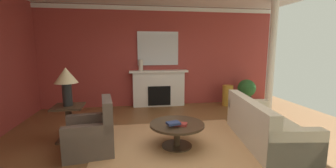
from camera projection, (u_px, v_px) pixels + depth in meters
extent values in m
plane|color=brown|center=(176.00, 146.00, 4.23)|extent=(9.07, 9.07, 0.00)
cube|color=#9E3833|center=(156.00, 57.00, 7.09)|extent=(7.57, 0.12, 3.07)
cube|color=white|center=(156.00, 9.00, 6.79)|extent=(7.57, 0.08, 0.12)
cube|color=tan|center=(177.00, 146.00, 4.19)|extent=(3.02, 2.67, 0.01)
cube|color=white|center=(159.00, 89.00, 7.06)|extent=(1.60, 0.25, 1.07)
cube|color=black|center=(159.00, 95.00, 7.07)|extent=(0.70, 0.26, 0.60)
cube|color=white|center=(159.00, 71.00, 6.94)|extent=(1.80, 0.35, 0.06)
cube|color=silver|center=(158.00, 49.00, 6.97)|extent=(1.27, 0.04, 1.03)
cube|color=beige|center=(266.00, 131.00, 4.35)|extent=(1.20, 2.21, 0.45)
cube|color=beige|center=(249.00, 110.00, 4.28)|extent=(0.50, 2.11, 0.40)
cube|color=beige|center=(294.00, 149.00, 3.40)|extent=(0.92, 0.33, 0.62)
cube|color=beige|center=(248.00, 113.00, 5.28)|extent=(0.92, 0.33, 0.62)
cube|color=brown|center=(90.00, 140.00, 3.94)|extent=(0.90, 0.90, 0.44)
cube|color=brown|center=(107.00, 112.00, 3.95)|extent=(0.26, 0.81, 0.51)
cube|color=brown|center=(90.00, 129.00, 4.24)|extent=(0.81, 0.24, 0.60)
cube|color=brown|center=(88.00, 143.00, 3.61)|extent=(0.81, 0.24, 0.60)
cylinder|color=#3D2D1E|center=(177.00, 124.00, 4.12)|extent=(1.00, 1.00, 0.04)
cylinder|color=#3D2D1E|center=(177.00, 136.00, 4.16)|extent=(0.12, 0.12, 0.41)
cylinder|color=#3D2D1E|center=(177.00, 146.00, 4.19)|extent=(0.56, 0.56, 0.03)
cube|color=#3D2D1E|center=(68.00, 107.00, 4.40)|extent=(0.56, 0.56, 0.04)
cube|color=#3D2D1E|center=(69.00, 124.00, 4.46)|extent=(0.10, 0.10, 0.66)
cube|color=#3D2D1E|center=(70.00, 139.00, 4.51)|extent=(0.45, 0.45, 0.04)
cylinder|color=black|center=(67.00, 94.00, 4.36)|extent=(0.18, 0.18, 0.45)
cone|color=#C6B284|center=(66.00, 75.00, 4.30)|extent=(0.44, 0.44, 0.30)
cylinder|color=#B7892D|center=(228.00, 95.00, 7.14)|extent=(0.33, 0.33, 0.65)
cylinder|color=beige|center=(141.00, 65.00, 6.80)|extent=(0.14, 0.14, 0.33)
cube|color=maroon|center=(180.00, 124.00, 4.01)|extent=(0.29, 0.23, 0.05)
cube|color=navy|center=(173.00, 123.00, 3.93)|extent=(0.26, 0.21, 0.04)
cylinder|color=#333333|center=(246.00, 101.00, 7.20)|extent=(0.32, 0.32, 0.30)
sphere|color=#28602D|center=(247.00, 88.00, 7.13)|extent=(0.56, 0.56, 0.56)
cylinder|color=white|center=(271.00, 58.00, 6.28)|extent=(0.20, 0.20, 3.07)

